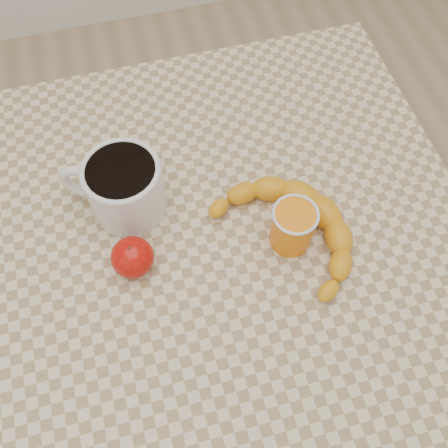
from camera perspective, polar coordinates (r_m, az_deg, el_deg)
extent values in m
plane|color=tan|center=(1.50, 0.00, -14.35)|extent=(3.00, 3.00, 0.00)
cube|color=beige|center=(0.81, 0.00, -1.36)|extent=(0.80, 0.80, 0.04)
cube|color=#946D4B|center=(0.86, 0.00, -2.90)|extent=(0.74, 0.74, 0.06)
cylinder|color=#946D4B|center=(1.19, 22.74, -20.55)|extent=(0.05, 0.05, 0.71)
cylinder|color=#946D4B|center=(1.33, -18.78, 0.66)|extent=(0.05, 0.05, 0.71)
cylinder|color=#946D4B|center=(1.38, 10.34, 7.28)|extent=(0.05, 0.05, 0.71)
cylinder|color=silver|center=(0.79, -11.16, 4.00)|extent=(0.16, 0.16, 0.10)
cylinder|color=black|center=(0.76, -11.74, 5.85)|extent=(0.10, 0.10, 0.01)
torus|color=silver|center=(0.75, -11.80, 6.04)|extent=(0.12, 0.12, 0.01)
torus|color=silver|center=(0.82, -15.80, 4.61)|extent=(0.08, 0.05, 0.08)
cylinder|color=orange|center=(0.76, 7.84, -0.37)|extent=(0.07, 0.07, 0.08)
torus|color=silver|center=(0.73, 8.21, 1.12)|extent=(0.07, 0.07, 0.00)
ellipsoid|color=#920504|center=(0.76, -10.41, -3.73)|extent=(0.09, 0.09, 0.06)
cylinder|color=#382311|center=(0.73, -10.73, -2.89)|extent=(0.01, 0.01, 0.01)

